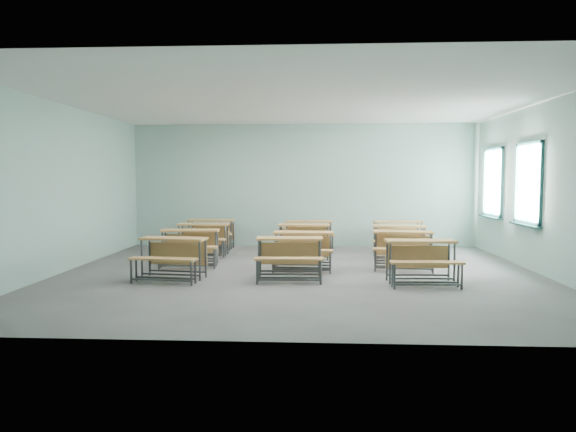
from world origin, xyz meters
The scene contains 13 objects.
room centered at (0.08, 0.03, 1.60)m, with size 9.04×8.04×3.24m.
desk_unit_r0c0 centered at (-2.24, -0.63, 0.50)m, with size 1.27×0.93×0.74m.
desk_unit_r0c1 centered at (-0.15, -0.50, 0.50)m, with size 1.20×0.82×0.74m.
desk_unit_r0c2 centered at (2.11, -0.76, 0.50)m, with size 1.21×0.83×0.74m.
desk_unit_r1c0 centered at (-2.26, 0.79, 0.50)m, with size 1.25×0.91×0.74m.
desk_unit_r1c1 centered at (0.07, 0.50, 0.50)m, with size 1.21×0.84×0.74m.
desk_unit_r1c2 centered at (2.05, 0.71, 0.50)m, with size 1.27×0.94×0.74m.
desk_unit_r2c0 centered at (-2.29, 2.14, 0.50)m, with size 1.18×0.79×0.74m.
desk_unit_r2c1 centered at (0.05, 2.10, 0.50)m, with size 1.20×0.82×0.74m.
desk_unit_r2c2 centered at (2.17, 1.94, 0.50)m, with size 1.24×0.89×0.74m.
desk_unit_r3c0 centered at (-2.35, 3.29, 0.50)m, with size 1.20×0.82×0.74m.
desk_unit_r3c1 centered at (0.14, 3.09, 0.50)m, with size 1.24×0.88×0.74m.
desk_unit_r3c2 centered at (2.34, 3.11, 0.50)m, with size 1.23×0.88×0.74m.
Camera 1 is at (0.30, -9.50, 1.81)m, focal length 32.00 mm.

